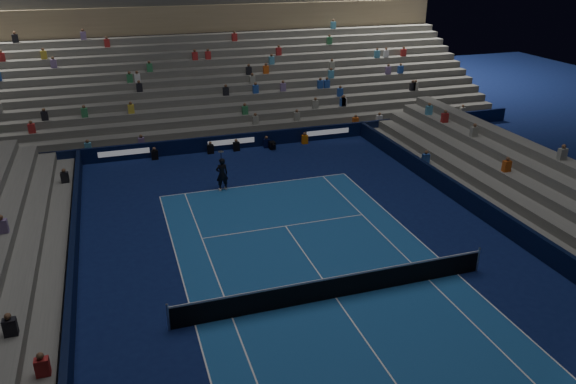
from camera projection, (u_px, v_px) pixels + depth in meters
The scene contains 9 objects.
ground at pixel (336, 298), 21.48m from camera, with size 90.00×90.00×0.00m, color #0C1648.
court_surface at pixel (336, 298), 21.48m from camera, with size 10.97×23.77×0.01m, color #1B5094.
sponsor_barrier_far at pixel (231, 142), 37.39m from camera, with size 44.00×0.25×1.00m, color black.
sponsor_barrier_east at pixel (542, 248), 24.03m from camera, with size 0.25×37.00×1.00m, color black.
sponsor_barrier_west at pixel (69, 337), 18.53m from camera, with size 0.25×37.00×1.00m, color black.
grandstand_main at pixel (204, 72), 44.42m from camera, with size 44.00×15.20×11.20m.
tennis_net at pixel (336, 287), 21.28m from camera, with size 12.90×0.10×1.10m.
tennis_player at pixel (222, 174), 30.79m from camera, with size 0.69×0.45×1.90m, color black.
broadcast_camera at pixel (272, 145), 37.43m from camera, with size 0.39×0.82×0.51m.
Camera 1 is at (-7.35, -16.55, 12.41)m, focal length 34.48 mm.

